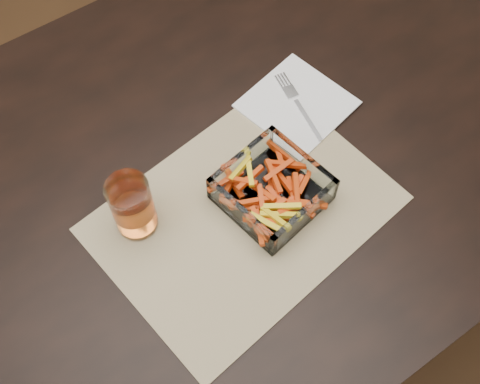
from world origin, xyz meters
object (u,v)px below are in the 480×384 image
Objects in this scene: dining_table at (214,190)px; fork at (298,104)px; tumbler at (133,207)px; glass_bowl at (272,191)px.

fork reaches higher than dining_table.
tumbler is 0.72× the size of fork.
dining_table is at bearing -165.92° from fork.
dining_table is 0.16m from glass_bowl.
dining_table is at bearing 111.63° from glass_bowl.
glass_bowl is 0.19m from fork.
glass_bowl is at bearing -22.92° from tumbler.
tumbler is (-0.20, 0.09, 0.03)m from glass_bowl.
tumbler reaches higher than fork.
glass_bowl reaches higher than fork.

